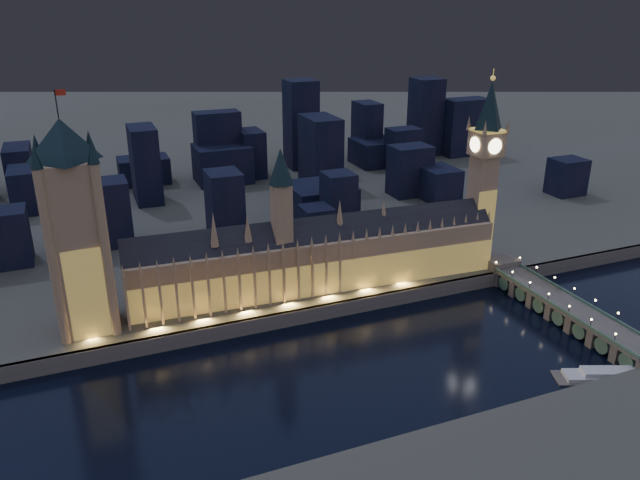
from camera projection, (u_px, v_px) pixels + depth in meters
name	position (u px, v px, depth m)	size (l,w,h in m)	color
ground_plane	(355.00, 360.00, 284.67)	(2000.00, 2000.00, 0.00)	black
north_bank	(167.00, 132.00, 731.01)	(2000.00, 960.00, 8.00)	#46433A
embankment_wall	(321.00, 312.00, 318.50)	(2000.00, 2.50, 8.00)	#4D484E
palace_of_westminster	(317.00, 256.00, 330.23)	(202.00, 30.15, 78.00)	#9D7E5D
victoria_tower	(74.00, 218.00, 276.29)	(31.68, 31.68, 111.35)	#9D7E5D
elizabeth_tower	(485.00, 158.00, 349.99)	(18.00, 18.00, 110.49)	#9D7E5D
westminster_bridge	(560.00, 307.00, 319.40)	(17.40, 113.00, 15.90)	#4D484E
river_boat	(611.00, 375.00, 270.33)	(49.75, 28.84, 4.50)	#4D484E
city_backdrop	(259.00, 160.00, 497.34)	(478.75, 215.63, 81.10)	black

